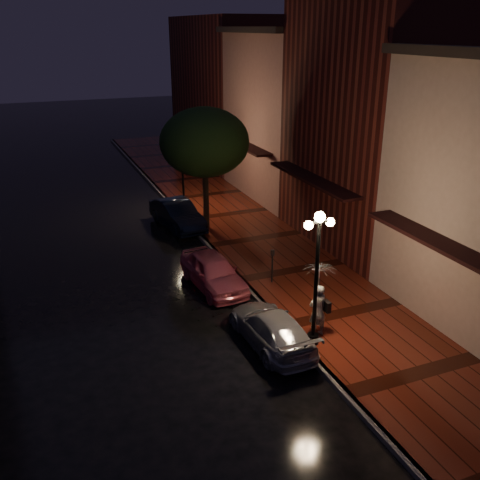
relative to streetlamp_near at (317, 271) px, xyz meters
name	(u,v)px	position (x,y,z in m)	size (l,w,h in m)	color
ground	(241,283)	(-0.35, 5.00, -2.60)	(120.00, 120.00, 0.00)	black
sidewalk	(293,272)	(1.90, 5.00, -2.53)	(4.50, 60.00, 0.15)	#4C180D
curb	(241,281)	(-0.35, 5.00, -2.53)	(0.25, 60.00, 0.15)	#595451
storefront_mid	(375,121)	(6.65, 7.00, 2.90)	(5.00, 8.00, 11.00)	#511914
storefront_far	(289,118)	(6.65, 15.00, 1.90)	(5.00, 8.00, 9.00)	#8C5951
storefront_extra	(227,90)	(6.65, 25.00, 2.40)	(5.00, 12.00, 10.00)	#511914
streetlamp_near	(317,271)	(0.00, 0.00, 0.00)	(0.96, 0.36, 4.31)	black
streetlamp_far	(182,165)	(0.00, 14.00, 0.00)	(0.96, 0.36, 4.31)	black
street_tree	(205,144)	(0.26, 10.99, 1.64)	(4.16, 4.16, 5.80)	black
pink_car	(213,271)	(-1.48, 5.06, -1.94)	(1.55, 3.85, 1.31)	#D1566B
navy_car	(177,214)	(-0.95, 11.93, -1.92)	(1.43, 4.11, 1.35)	black
silver_car	(271,328)	(-1.12, 0.63, -2.03)	(1.59, 3.92, 1.14)	#95959B
woman_with_umbrella	(319,289)	(0.34, 0.37, -0.82)	(1.02, 1.04, 2.46)	white
parking_meter	(272,263)	(0.65, 4.35, -1.64)	(0.13, 0.10, 1.33)	black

